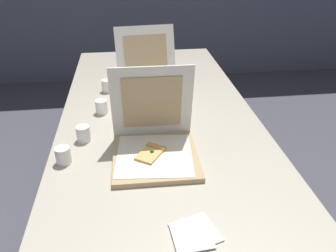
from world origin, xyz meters
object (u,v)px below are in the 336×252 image
at_px(pizza_box_front, 154,145).
at_px(pizza_box_middle, 151,89).
at_px(cup_white_near_left, 63,155).
at_px(napkin_pile, 195,233).
at_px(cup_white_mid, 101,107).
at_px(cup_white_far, 107,86).
at_px(cup_white_near_center, 83,134).
at_px(table, 160,127).

relative_size(pizza_box_front, pizza_box_middle, 0.75).
relative_size(cup_white_near_left, napkin_pile, 0.44).
bearing_deg(napkin_pile, cup_white_near_left, 136.14).
height_order(cup_white_mid, cup_white_near_left, same).
height_order(cup_white_far, cup_white_near_left, same).
bearing_deg(cup_white_near_left, cup_white_near_center, 68.33).
distance_m(cup_white_far, napkin_pile, 1.17).
bearing_deg(cup_white_near_center, cup_white_near_left, -111.67).
xyz_separation_m(pizza_box_middle, napkin_pile, (0.05, -1.01, -0.05)).
height_order(table, cup_white_mid, cup_white_mid).
bearing_deg(cup_white_mid, cup_white_near_left, -107.36).
relative_size(cup_white_far, cup_white_near_left, 1.00).
bearing_deg(table, cup_white_near_center, -156.99).
xyz_separation_m(table, cup_white_far, (-0.27, 0.38, 0.08)).
xyz_separation_m(cup_white_mid, cup_white_near_left, (-0.13, -0.42, 0.00)).
relative_size(pizza_box_front, cup_white_far, 5.04).
xyz_separation_m(table, pizza_box_front, (-0.05, -0.30, 0.09)).
bearing_deg(cup_white_near_left, pizza_box_middle, 55.20).
distance_m(table, pizza_box_middle, 0.28).
relative_size(cup_white_near_left, cup_white_near_center, 1.00).
bearing_deg(cup_white_near_left, cup_white_mid, 72.64).
bearing_deg(table, pizza_box_front, -99.84).
height_order(pizza_box_front, cup_white_far, pizza_box_front).
bearing_deg(cup_white_far, pizza_box_middle, -25.16).
bearing_deg(cup_white_near_left, cup_white_far, 77.72).
xyz_separation_m(cup_white_mid, napkin_pile, (0.32, -0.86, -0.03)).
xyz_separation_m(pizza_box_front, cup_white_far, (-0.22, 0.69, -0.02)).
height_order(pizza_box_middle, cup_white_mid, pizza_box_middle).
distance_m(cup_white_mid, napkin_pile, 0.92).
bearing_deg(table, cup_white_mid, 159.22).
bearing_deg(table, cup_white_near_left, -143.30).
bearing_deg(pizza_box_front, pizza_box_middle, 87.35).
bearing_deg(napkin_pile, cup_white_far, 104.89).
xyz_separation_m(pizza_box_front, napkin_pile, (0.08, -0.44, -0.05)).
bearing_deg(cup_white_mid, table, -20.78).
distance_m(table, cup_white_mid, 0.32).
xyz_separation_m(pizza_box_middle, cup_white_near_center, (-0.34, -0.42, -0.02)).
height_order(cup_white_far, napkin_pile, cup_white_far).
bearing_deg(cup_white_near_center, pizza_box_front, -26.76).
height_order(pizza_box_front, napkin_pile, pizza_box_front).
height_order(cup_white_far, cup_white_near_center, same).
distance_m(table, cup_white_far, 0.47).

